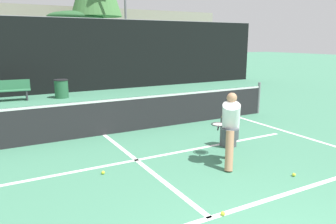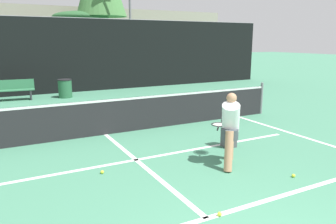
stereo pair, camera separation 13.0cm
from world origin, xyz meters
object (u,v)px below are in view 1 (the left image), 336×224
at_px(courtside_bench, 8,90).
at_px(player_practicing, 230,127).
at_px(parked_car, 17,77).
at_px(trash_bin, 61,89).
at_px(ball_hopper, 228,131).

bearing_deg(courtside_bench, player_practicing, -65.87).
distance_m(player_practicing, courtside_bench, 10.53).
distance_m(player_practicing, parked_car, 13.90).
relative_size(trash_bin, parked_car, 0.20).
height_order(courtside_bench, trash_bin, courtside_bench).
height_order(player_practicing, ball_hopper, player_practicing).
relative_size(ball_hopper, parked_car, 0.18).
relative_size(player_practicing, courtside_bench, 0.84).
xyz_separation_m(courtside_bench, trash_bin, (2.09, -0.27, -0.07)).
bearing_deg(courtside_bench, trash_bin, -2.71).
height_order(player_practicing, parked_car, parked_car).
height_order(trash_bin, parked_car, parked_car).
bearing_deg(parked_car, trash_bin, -69.78).
bearing_deg(ball_hopper, player_practicing, -128.09).
xyz_separation_m(ball_hopper, courtside_bench, (-4.18, 9.05, 0.10)).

